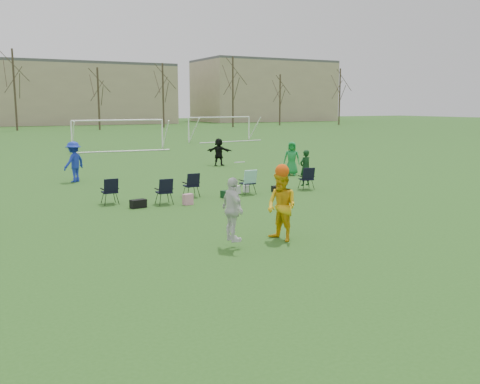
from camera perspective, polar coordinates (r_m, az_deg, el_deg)
ground at (r=13.82m, az=6.28°, el=-5.94°), size 260.00×260.00×0.00m
fielder_blue at (r=26.46m, az=-17.30°, el=3.09°), size 1.41×1.34×1.92m
fielder_green_far at (r=27.91m, az=5.54°, el=3.58°), size 1.01×0.95×1.74m
fielder_black at (r=32.28m, az=-2.27°, el=4.30°), size 1.48×1.37×1.65m
center_contest at (r=14.00m, az=2.77°, el=-1.56°), size 2.20×1.15×2.23m
sideline_setup at (r=21.38m, az=-1.75°, el=0.93°), size 9.05×1.98×1.71m
goal_mid at (r=44.58m, az=-12.86°, el=6.86°), size 7.40×0.63×2.46m
goal_right at (r=54.40m, az=-2.15°, el=7.48°), size 7.35×1.14×2.46m
tree_line at (r=81.26m, az=-22.61°, el=9.60°), size 110.28×3.28×11.40m
building_row at (r=108.00m, az=-20.49°, el=9.95°), size 126.00×16.00×13.00m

